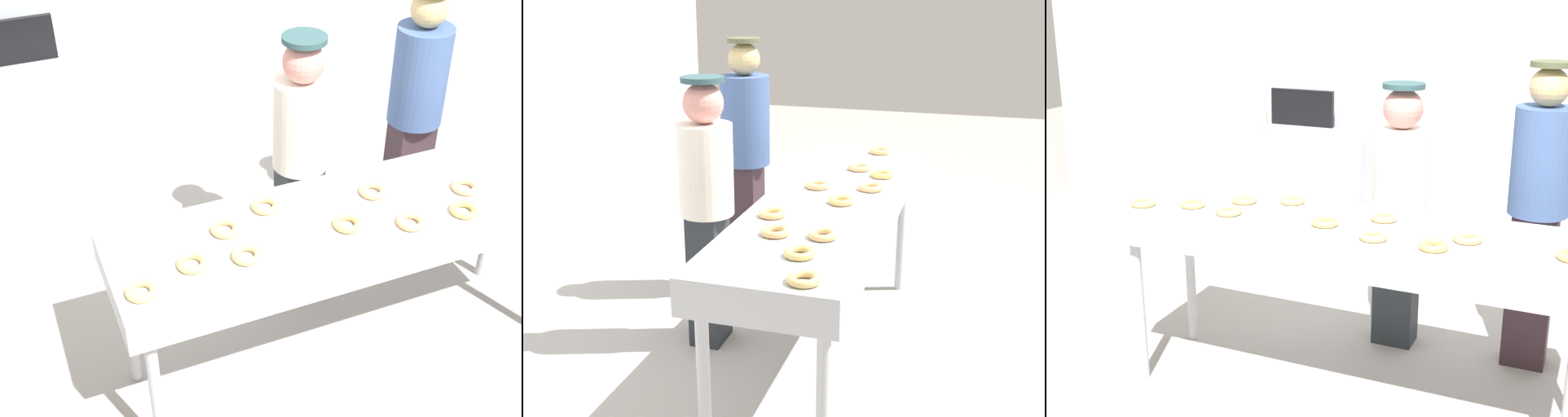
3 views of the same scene
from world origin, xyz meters
TOP-DOWN VIEW (x-y plane):
  - ground_plane at (0.00, 0.00)m, footprint 16.00×16.00m
  - fryer_conveyor at (0.00, 0.00)m, footprint 2.39×0.67m
  - glazed_donut_0 at (0.47, -0.20)m, footprint 0.15×0.15m
  - glazed_donut_1 at (-1.09, -0.17)m, footprint 0.18×0.18m
  - glazed_donut_2 at (-0.60, -0.12)m, footprint 0.19×0.19m
  - glazed_donut_3 at (1.04, -0.09)m, footprint 0.17×0.17m
  - glazed_donut_4 at (-0.09, -0.09)m, footprint 0.19×0.19m
  - glazed_donut_5 at (0.19, -0.19)m, footprint 0.19×0.19m
  - glazed_donut_6 at (0.58, -0.05)m, footprint 0.19×0.19m
  - glazed_donut_7 at (-0.63, 0.09)m, footprint 0.17×0.17m
  - glazed_donut_8 at (0.15, 0.10)m, footprint 0.19×0.19m
  - glazed_donut_9 at (-0.84, -0.08)m, footprint 0.18×0.18m
  - glazed_donut_10 at (-0.39, 0.18)m, footprint 0.16×0.16m
  - worker_baker at (0.80, 0.76)m, footprint 0.32×0.32m
  - worker_assistant at (0.04, 0.71)m, footprint 0.31×0.31m

SIDE VIEW (x-z plane):
  - ground_plane at x=0.00m, z-range 0.00..0.00m
  - worker_assistant at x=0.04m, z-range 0.09..1.66m
  - fryer_conveyor at x=0.00m, z-range 0.40..1.37m
  - worker_baker at x=0.80m, z-range 0.10..1.81m
  - glazed_donut_0 at x=0.47m, z-range 0.97..1.01m
  - glazed_donut_1 at x=-1.09m, z-range 0.97..1.01m
  - glazed_donut_2 at x=-0.60m, z-range 0.97..1.01m
  - glazed_donut_3 at x=1.04m, z-range 0.97..1.01m
  - glazed_donut_4 at x=-0.09m, z-range 0.97..1.01m
  - glazed_donut_5 at x=0.19m, z-range 0.97..1.01m
  - glazed_donut_6 at x=0.58m, z-range 0.97..1.01m
  - glazed_donut_7 at x=-0.63m, z-range 0.97..1.01m
  - glazed_donut_8 at x=0.15m, z-range 0.97..1.01m
  - glazed_donut_9 at x=-0.84m, z-range 0.97..1.01m
  - glazed_donut_10 at x=-0.39m, z-range 0.97..1.01m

